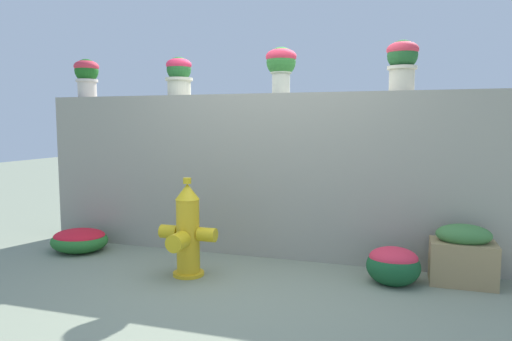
# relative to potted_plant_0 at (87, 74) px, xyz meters

# --- Properties ---
(ground_plane) EXTENTS (24.00, 24.00, 0.00)m
(ground_plane) POSITION_rel_potted_plant_0_xyz_m (2.30, -0.92, -1.92)
(ground_plane) COLOR gray
(stone_wall) EXTENTS (5.14, 0.39, 1.64)m
(stone_wall) POSITION_rel_potted_plant_0_xyz_m (2.30, -0.02, -1.10)
(stone_wall) COLOR gray
(stone_wall) RESTS_ON ground
(potted_plant_0) EXTENTS (0.28, 0.28, 0.45)m
(potted_plant_0) POSITION_rel_potted_plant_0_xyz_m (0.00, 0.00, 0.00)
(potted_plant_0) COLOR beige
(potted_plant_0) RESTS_ON stone_wall
(potted_plant_1) EXTENTS (0.30, 0.30, 0.42)m
(potted_plant_1) POSITION_rel_potted_plant_0_xyz_m (1.18, 0.01, -0.03)
(potted_plant_1) COLOR beige
(potted_plant_1) RESTS_ON stone_wall
(potted_plant_2) EXTENTS (0.31, 0.31, 0.47)m
(potted_plant_2) POSITION_rel_potted_plant_0_xyz_m (2.33, -0.01, 0.03)
(potted_plant_2) COLOR beige
(potted_plant_2) RESTS_ON stone_wall
(potted_plant_3) EXTENTS (0.29, 0.29, 0.48)m
(potted_plant_3) POSITION_rel_potted_plant_0_xyz_m (3.49, 0.02, 0.02)
(potted_plant_3) COLOR beige
(potted_plant_3) RESTS_ON stone_wall
(fire_hydrant) EXTENTS (0.53, 0.42, 0.88)m
(fire_hydrant) POSITION_rel_potted_plant_0_xyz_m (1.73, -0.96, -1.53)
(fire_hydrant) COLOR gold
(fire_hydrant) RESTS_ON ground
(flower_bush_left) EXTENTS (0.45, 0.40, 0.33)m
(flower_bush_left) POSITION_rel_potted_plant_0_xyz_m (3.47, -0.61, -1.75)
(flower_bush_left) COLOR #19542C
(flower_bush_left) RESTS_ON ground
(flower_bush_right) EXTENTS (0.60, 0.54, 0.24)m
(flower_bush_right) POSITION_rel_potted_plant_0_xyz_m (0.28, -0.58, -1.79)
(flower_bush_right) COLOR #286C2B
(flower_bush_right) RESTS_ON ground
(planter_box) EXTENTS (0.52, 0.33, 0.51)m
(planter_box) POSITION_rel_potted_plant_0_xyz_m (4.03, -0.44, -1.67)
(planter_box) COLOR #977F54
(planter_box) RESTS_ON ground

